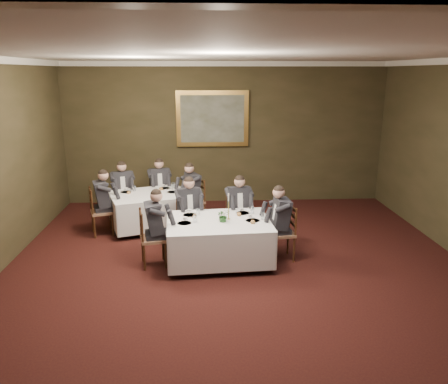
{
  "coord_description": "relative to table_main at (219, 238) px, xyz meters",
  "views": [
    {
      "loc": [
        -0.59,
        -5.92,
        3.25
      ],
      "look_at": [
        -0.2,
        1.68,
        1.15
      ],
      "focal_mm": 35.0,
      "sensor_mm": 36.0,
      "label": 1
    }
  ],
  "objects": [
    {
      "name": "ground",
      "position": [
        0.32,
        -1.22,
        -0.45
      ],
      "size": [
        10.0,
        10.0,
        0.0
      ],
      "primitive_type": "plane",
      "color": "black",
      "rests_on": "ground"
    },
    {
      "name": "ceiling",
      "position": [
        0.32,
        -1.22,
        3.05
      ],
      "size": [
        8.0,
        10.0,
        0.1
      ],
      "primitive_type": "cube",
      "color": "silver",
      "rests_on": "back_wall"
    },
    {
      "name": "back_wall",
      "position": [
        0.32,
        3.78,
        1.3
      ],
      "size": [
        8.0,
        0.1,
        3.5
      ],
      "primitive_type": "cube",
      "color": "#302B18",
      "rests_on": "ground"
    },
    {
      "name": "crown_molding",
      "position": [
        0.32,
        -1.22,
        2.99
      ],
      "size": [
        8.0,
        10.0,
        0.12
      ],
      "color": "white",
      "rests_on": "back_wall"
    },
    {
      "name": "table_main",
      "position": [
        0.0,
        0.0,
        0.0
      ],
      "size": [
        1.88,
        1.48,
        0.67
      ],
      "rotation": [
        0.0,
        0.0,
        0.06
      ],
      "color": "#321D0D",
      "rests_on": "ground"
    },
    {
      "name": "table_second",
      "position": [
        -1.41,
        1.81,
        -0.0
      ],
      "size": [
        1.88,
        1.65,
        0.67
      ],
      "rotation": [
        0.0,
        0.0,
        0.33
      ],
      "color": "#321D0D",
      "rests_on": "ground"
    },
    {
      "name": "chair_main_backleft",
      "position": [
        -0.54,
        0.89,
        -0.17
      ],
      "size": [
        0.53,
        0.52,
        1.0
      ],
      "rotation": [
        0.0,
        0.0,
        3.39
      ],
      "color": "#845D43",
      "rests_on": "ground"
    },
    {
      "name": "diner_main_backleft",
      "position": [
        -0.54,
        0.88,
        0.06
      ],
      "size": [
        0.51,
        0.56,
        1.35
      ],
      "rotation": [
        0.0,
        0.0,
        3.39
      ],
      "color": "black",
      "rests_on": "chair_main_backleft"
    },
    {
      "name": "chair_main_backright",
      "position": [
        0.42,
        0.95,
        -0.17
      ],
      "size": [
        0.5,
        0.48,
        1.0
      ],
      "rotation": [
        0.0,
        0.0,
        3.29
      ],
      "color": "#845D43",
      "rests_on": "ground"
    },
    {
      "name": "diner_main_backright",
      "position": [
        0.42,
        0.94,
        0.06
      ],
      "size": [
        0.47,
        0.53,
        1.35
      ],
      "rotation": [
        0.0,
        0.0,
        3.29
      ],
      "color": "black",
      "rests_on": "chair_main_backright"
    },
    {
      "name": "chair_main_endleft",
      "position": [
        -1.14,
        -0.07,
        -0.17
      ],
      "size": [
        0.5,
        0.52,
        1.0
      ],
      "rotation": [
        0.0,
        0.0,
        -1.37
      ],
      "color": "#845D43",
      "rests_on": "ground"
    },
    {
      "name": "diner_main_endleft",
      "position": [
        -1.13,
        -0.07,
        0.06
      ],
      "size": [
        0.55,
        0.49,
        1.35
      ],
      "rotation": [
        0.0,
        0.0,
        -1.37
      ],
      "color": "black",
      "rests_on": "chair_main_endleft"
    },
    {
      "name": "chair_main_endright",
      "position": [
        1.14,
        0.07,
        -0.17
      ],
      "size": [
        0.46,
        0.48,
        1.0
      ],
      "rotation": [
        0.0,
        0.0,
        1.66
      ],
      "color": "#845D43",
      "rests_on": "ground"
    },
    {
      "name": "diner_main_endright",
      "position": [
        1.13,
        0.07,
        0.06
      ],
      "size": [
        0.51,
        0.45,
        1.35
      ],
      "rotation": [
        0.0,
        0.0,
        1.66
      ],
      "color": "black",
      "rests_on": "chair_main_endright"
    },
    {
      "name": "chair_sec_backleft",
      "position": [
        -2.07,
        2.44,
        -0.17
      ],
      "size": [
        0.54,
        0.53,
        1.0
      ],
      "rotation": [
        0.0,
        0.0,
        3.42
      ],
      "color": "#845D43",
      "rests_on": "ground"
    },
    {
      "name": "diner_sec_backleft",
      "position": [
        -2.06,
        2.42,
        0.06
      ],
      "size": [
        0.52,
        0.57,
        1.35
      ],
      "rotation": [
        0.0,
        0.0,
        3.42
      ],
      "color": "black",
      "rests_on": "chair_sec_backleft"
    },
    {
      "name": "chair_sec_backright",
      "position": [
        -1.27,
        2.71,
        -0.17
      ],
      "size": [
        0.52,
        0.51,
        1.0
      ],
      "rotation": [
        0.0,
        0.0,
        3.37
      ],
      "color": "#845D43",
      "rests_on": "ground"
    },
    {
      "name": "diner_sec_backright",
      "position": [
        -1.26,
        2.7,
        0.06
      ],
      "size": [
        0.5,
        0.56,
        1.35
      ],
      "rotation": [
        0.0,
        0.0,
        3.37
      ],
      "color": "black",
      "rests_on": "chair_sec_backright"
    },
    {
      "name": "chair_sec_endright",
      "position": [
        -0.46,
        2.13,
        -0.17
      ],
      "size": [
        0.56,
        0.57,
        1.0
      ],
      "rotation": [
        0.0,
        0.0,
        1.98
      ],
      "color": "#845D43",
      "rests_on": "ground"
    },
    {
      "name": "diner_sec_endright",
      "position": [
        -0.48,
        2.12,
        0.06
      ],
      "size": [
        0.6,
        0.56,
        1.35
      ],
      "rotation": [
        0.0,
        0.0,
        1.98
      ],
      "color": "black",
      "rests_on": "chair_sec_endright"
    },
    {
      "name": "chair_sec_endleft",
      "position": [
        -2.35,
        1.49,
        -0.17
      ],
      "size": [
        0.54,
        0.55,
        1.0
      ],
      "rotation": [
        0.0,
        0.0,
        -1.26
      ],
      "color": "#845D43",
      "rests_on": "ground"
    },
    {
      "name": "diner_sec_endleft",
      "position": [
        -2.34,
        1.49,
        0.06
      ],
      "size": [
        0.58,
        0.53,
        1.35
      ],
      "rotation": [
        0.0,
        0.0,
        -1.26
      ],
      "color": "black",
      "rests_on": "chair_sec_endleft"
    },
    {
      "name": "centerpiece",
      "position": [
        0.08,
        -0.05,
        0.44
      ],
      "size": [
        0.27,
        0.25,
        0.24
      ],
      "primitive_type": "imported",
      "rotation": [
        0.0,
        0.0,
        0.38
      ],
      "color": "#2D5926",
      "rests_on": "table_main"
    },
    {
      "name": "candlestick",
      "position": [
        0.18,
        0.08,
        0.49
      ],
      "size": [
        0.07,
        0.07,
        0.48
      ],
      "color": "gold",
      "rests_on": "table_main"
    },
    {
      "name": "place_setting_table_main",
      "position": [
        -0.45,
        0.37,
        0.35
      ],
      "size": [
        0.33,
        0.31,
        0.14
      ],
      "color": "white",
      "rests_on": "table_main"
    },
    {
      "name": "place_setting_table_second",
      "position": [
        -1.86,
        2.01,
        0.35
      ],
      "size": [
        0.33,
        0.31,
        0.14
      ],
      "color": "white",
      "rests_on": "table_second"
    },
    {
      "name": "painting",
      "position": [
        0.0,
        3.72,
        1.68
      ],
      "size": [
        1.78,
        0.09,
        1.37
      ],
      "color": "#DCA250",
      "rests_on": "back_wall"
    }
  ]
}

